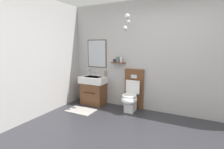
{
  "coord_description": "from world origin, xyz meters",
  "views": [
    {
      "loc": [
        0.74,
        -2.18,
        1.58
      ],
      "look_at": [
        -1.07,
        1.39,
        0.89
      ],
      "focal_mm": 27.43,
      "sensor_mm": 36.0,
      "label": 1
    }
  ],
  "objects_px": {
    "vanity_sink_left": "(94,89)",
    "toothbrush_cup": "(89,73)",
    "soap_dispenser": "(106,73)",
    "toilet": "(132,95)"
  },
  "relations": [
    {
      "from": "vanity_sink_left",
      "to": "toilet",
      "type": "relative_size",
      "value": 0.75
    },
    {
      "from": "soap_dispenser",
      "to": "toilet",
      "type": "bearing_deg",
      "value": -11.83
    },
    {
      "from": "vanity_sink_left",
      "to": "toothbrush_cup",
      "type": "relative_size",
      "value": 3.66
    },
    {
      "from": "toilet",
      "to": "toothbrush_cup",
      "type": "relative_size",
      "value": 4.87
    },
    {
      "from": "vanity_sink_left",
      "to": "toothbrush_cup",
      "type": "xyz_separation_m",
      "value": [
        -0.26,
        0.16,
        0.41
      ]
    },
    {
      "from": "vanity_sink_left",
      "to": "soap_dispenser",
      "type": "relative_size",
      "value": 3.85
    },
    {
      "from": "toilet",
      "to": "soap_dispenser",
      "type": "distance_m",
      "value": 0.95
    },
    {
      "from": "vanity_sink_left",
      "to": "soap_dispenser",
      "type": "bearing_deg",
      "value": 31.79
    },
    {
      "from": "toilet",
      "to": "soap_dispenser",
      "type": "height_order",
      "value": "toilet"
    },
    {
      "from": "soap_dispenser",
      "to": "toothbrush_cup",
      "type": "bearing_deg",
      "value": -178.96
    }
  ]
}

